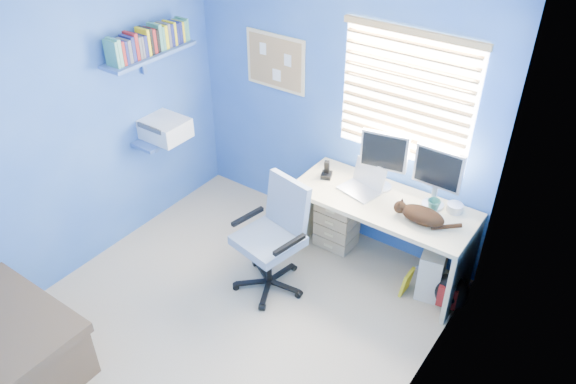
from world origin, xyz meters
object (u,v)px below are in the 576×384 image
Objects in this scene: desk at (379,235)px; cat at (423,216)px; office_chair at (273,250)px; tower_pc at (433,266)px; laptop at (360,181)px.

cat is (0.38, -0.09, 0.43)m from desk.
tower_pc is at bearing 33.61° from office_chair.
desk is 0.59m from cat.
laptop is at bearing 171.93° from tower_pc.
cat is at bearing -142.20° from tower_pc.
office_chair reaches higher than cat.
office_chair is at bearing -132.23° from desk.
tower_pc is (0.12, 0.14, -0.58)m from cat.
desk is at bearing 174.54° from tower_pc.
tower_pc is at bearing 6.33° from desk.
desk is 0.53m from laptop.
office_chair is (-1.14, -0.76, 0.15)m from tower_pc.
office_chair is (-0.40, -0.71, -0.48)m from laptop.
cat reaches higher than tower_pc.
desk is at bearing 47.77° from office_chair.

